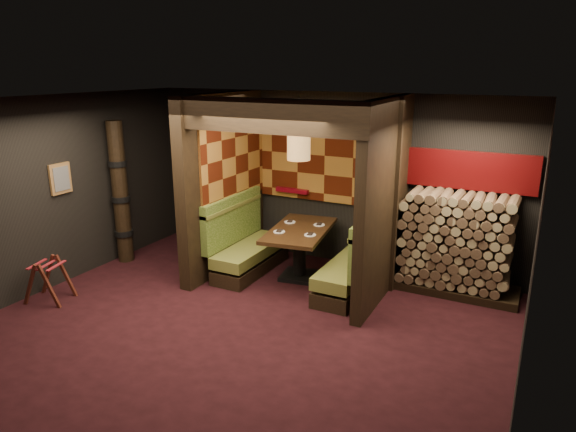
# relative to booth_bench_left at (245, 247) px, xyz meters

# --- Properties ---
(floor) EXTENTS (6.50, 5.50, 0.02)m
(floor) POSITION_rel_booth_bench_left_xyz_m (0.96, -1.65, -0.41)
(floor) COLOR black
(floor) RESTS_ON ground
(ceiling) EXTENTS (6.50, 5.50, 0.02)m
(ceiling) POSITION_rel_booth_bench_left_xyz_m (0.96, -1.65, 2.46)
(ceiling) COLOR black
(ceiling) RESTS_ON ground
(wall_back) EXTENTS (6.50, 0.02, 2.85)m
(wall_back) POSITION_rel_booth_bench_left_xyz_m (0.96, 1.11, 1.02)
(wall_back) COLOR black
(wall_back) RESTS_ON ground
(wall_front) EXTENTS (6.50, 0.02, 2.85)m
(wall_front) POSITION_rel_booth_bench_left_xyz_m (0.96, -4.41, 1.02)
(wall_front) COLOR black
(wall_front) RESTS_ON ground
(wall_left) EXTENTS (0.02, 5.50, 2.85)m
(wall_left) POSITION_rel_booth_bench_left_xyz_m (-2.30, -1.65, 1.02)
(wall_left) COLOR black
(wall_left) RESTS_ON ground
(wall_right) EXTENTS (0.02, 5.50, 2.85)m
(wall_right) POSITION_rel_booth_bench_left_xyz_m (4.22, -1.65, 1.02)
(wall_right) COLOR black
(wall_right) RESTS_ON ground
(partition_left) EXTENTS (0.20, 2.20, 2.85)m
(partition_left) POSITION_rel_booth_bench_left_xyz_m (-0.39, -0.00, 1.02)
(partition_left) COLOR black
(partition_left) RESTS_ON floor
(partition_right) EXTENTS (0.15, 2.10, 2.85)m
(partition_right) POSITION_rel_booth_bench_left_xyz_m (2.26, 0.05, 1.02)
(partition_right) COLOR black
(partition_right) RESTS_ON floor
(header_beam) EXTENTS (2.85, 0.18, 0.44)m
(header_beam) POSITION_rel_booth_bench_left_xyz_m (0.94, -0.95, 2.23)
(header_beam) COLOR black
(header_beam) RESTS_ON partition_left
(tapa_back_panel) EXTENTS (2.40, 0.06, 1.55)m
(tapa_back_panel) POSITION_rel_booth_bench_left_xyz_m (0.94, 1.06, 1.42)
(tapa_back_panel) COLOR #966024
(tapa_back_panel) RESTS_ON wall_back
(tapa_side_panel) EXTENTS (0.04, 1.85, 1.45)m
(tapa_side_panel) POSITION_rel_booth_bench_left_xyz_m (-0.27, 0.17, 1.45)
(tapa_side_panel) COLOR #966024
(tapa_side_panel) RESTS_ON partition_left
(lacquer_shelf) EXTENTS (0.60, 0.12, 0.07)m
(lacquer_shelf) POSITION_rel_booth_bench_left_xyz_m (0.36, 1.00, 0.78)
(lacquer_shelf) COLOR #620410
(lacquer_shelf) RESTS_ON wall_back
(booth_bench_left) EXTENTS (0.68, 1.60, 1.14)m
(booth_bench_left) POSITION_rel_booth_bench_left_xyz_m (0.00, 0.00, 0.00)
(booth_bench_left) COLOR black
(booth_bench_left) RESTS_ON floor
(booth_bench_right) EXTENTS (0.68, 1.60, 1.14)m
(booth_bench_right) POSITION_rel_booth_bench_left_xyz_m (1.89, 0.00, 0.00)
(booth_bench_right) COLOR black
(booth_bench_right) RESTS_ON floor
(dining_table) EXTENTS (1.07, 1.66, 0.82)m
(dining_table) POSITION_rel_booth_bench_left_xyz_m (0.92, 0.12, 0.18)
(dining_table) COLOR black
(dining_table) RESTS_ON floor
(place_settings) EXTENTS (0.74, 0.78, 0.03)m
(place_settings) POSITION_rel_booth_bench_left_xyz_m (0.92, 0.12, 0.43)
(place_settings) COLOR white
(place_settings) RESTS_ON dining_table
(pendant_lamp) EXTENTS (0.34, 0.34, 0.95)m
(pendant_lamp) POSITION_rel_booth_bench_left_xyz_m (0.92, 0.07, 1.73)
(pendant_lamp) COLOR olive
(pendant_lamp) RESTS_ON ceiling
(framed_picture) EXTENTS (0.05, 0.36, 0.46)m
(framed_picture) POSITION_rel_booth_bench_left_xyz_m (-2.25, -1.55, 1.22)
(framed_picture) COLOR olive
(framed_picture) RESTS_ON wall_left
(luggage_rack) EXTENTS (0.70, 0.57, 0.66)m
(luggage_rack) POSITION_rel_booth_bench_left_xyz_m (-1.91, -2.24, -0.07)
(luggage_rack) COLOR #461B11
(luggage_rack) RESTS_ON floor
(totem_column) EXTENTS (0.31, 0.31, 2.40)m
(totem_column) POSITION_rel_booth_bench_left_xyz_m (-2.09, -0.55, 0.79)
(totem_column) COLOR black
(totem_column) RESTS_ON floor
(firewood_stack) EXTENTS (1.73, 0.70, 1.50)m
(firewood_stack) POSITION_rel_booth_bench_left_xyz_m (3.25, 0.70, 0.35)
(firewood_stack) COLOR black
(firewood_stack) RESTS_ON floor
(mosaic_header) EXTENTS (1.83, 0.10, 0.56)m
(mosaic_header) POSITION_rel_booth_bench_left_xyz_m (3.25, 1.03, 1.38)
(mosaic_header) COLOR maroon
(mosaic_header) RESTS_ON wall_back
(bay_front_post) EXTENTS (0.08, 0.08, 2.85)m
(bay_front_post) POSITION_rel_booth_bench_left_xyz_m (2.35, 0.31, 1.02)
(bay_front_post) COLOR black
(bay_front_post) RESTS_ON floor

